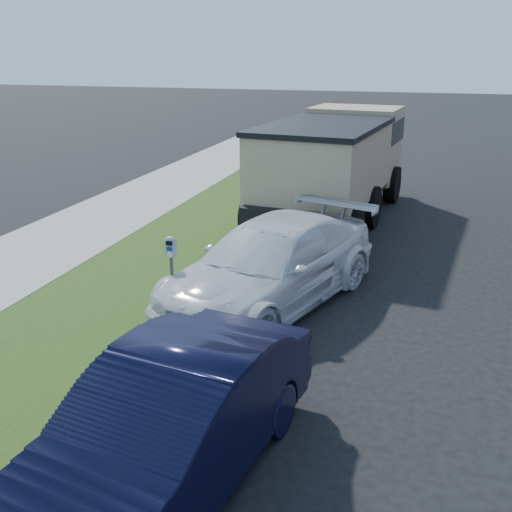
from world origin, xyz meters
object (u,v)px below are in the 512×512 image
(parking_meter, at_px, (171,257))
(navy_sedan, at_px, (168,428))
(white_wagon, at_px, (273,263))
(dump_truck, at_px, (335,159))

(parking_meter, relative_size, navy_sedan, 0.29)
(parking_meter, distance_m, navy_sedan, 4.58)
(white_wagon, bearing_deg, dump_truck, 108.45)
(navy_sedan, bearing_deg, white_wagon, 101.00)
(parking_meter, bearing_deg, navy_sedan, -68.81)
(white_wagon, distance_m, dump_truck, 6.69)
(navy_sedan, bearing_deg, parking_meter, 121.82)
(navy_sedan, distance_m, dump_truck, 11.90)
(white_wagon, distance_m, navy_sedan, 5.23)
(parking_meter, relative_size, white_wagon, 0.25)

